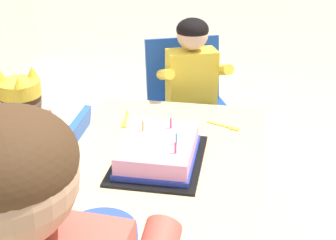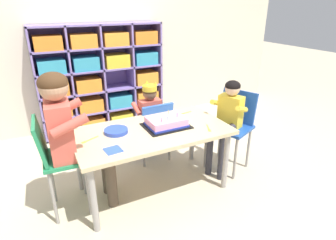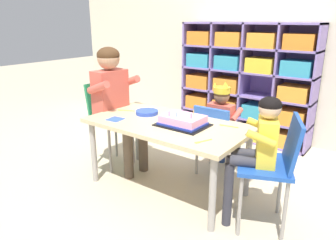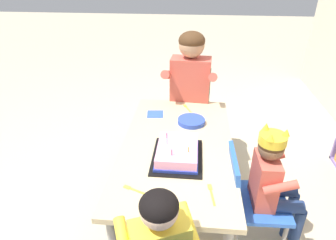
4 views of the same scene
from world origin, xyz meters
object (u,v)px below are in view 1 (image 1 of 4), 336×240
fork_near_cake_tray (225,126)px  birthday_cake_on_tray (159,152)px  classroom_chair_blue (51,187)px  child_with_crown (18,153)px  classroom_chair_guest_side (187,104)px  guest_at_table_side (194,92)px  fork_by_napkin (125,120)px  paper_plate_stack (100,234)px  activity_table (153,200)px

fork_near_cake_tray → birthday_cake_on_tray: bearing=78.1°
classroom_chair_blue → child_with_crown: child_with_crown is taller
classroom_chair_guest_side → fork_near_cake_tray: size_ratio=5.94×
birthday_cake_on_tray → guest_at_table_side: bearing=-4.1°
guest_at_table_side → fork_by_napkin: bearing=-148.1°
classroom_chair_blue → classroom_chair_guest_side: bearing=145.4°
fork_near_cake_tray → child_with_crown: bearing=39.6°
classroom_chair_guest_side → guest_at_table_side: guest_at_table_side is taller
classroom_chair_blue → classroom_chair_guest_side: classroom_chair_guest_side is taller
child_with_crown → paper_plate_stack: bearing=42.9°
activity_table → classroom_chair_blue: size_ratio=1.94×
classroom_chair_blue → paper_plate_stack: 0.61m
fork_by_napkin → classroom_chair_blue: bearing=124.1°
classroom_chair_blue → fork_by_napkin: classroom_chair_blue is taller
classroom_chair_guest_side → fork_near_cake_tray: 0.46m
guest_at_table_side → classroom_chair_blue: bearing=-153.6°
activity_table → paper_plate_stack: size_ratio=6.66×
guest_at_table_side → paper_plate_stack: guest_at_table_side is taller
child_with_crown → paper_plate_stack: (-0.46, -0.45, 0.07)m
guest_at_table_side → birthday_cake_on_tray: bearing=-116.8°
classroom_chair_blue → fork_by_napkin: size_ratio=4.39×
child_with_crown → paper_plate_stack: child_with_crown is taller
child_with_crown → fork_near_cake_tray: child_with_crown is taller
birthday_cake_on_tray → paper_plate_stack: 0.41m
guest_at_table_side → classroom_chair_guest_side: bearing=90.0°
child_with_crown → guest_at_table_side: size_ratio=0.93×
classroom_chair_blue → classroom_chair_guest_side: size_ratio=0.85×
classroom_chair_blue → guest_at_table_side: 0.72m
paper_plate_stack → fork_near_cake_tray: size_ratio=1.48×
paper_plate_stack → classroom_chair_blue: bearing=36.2°
birthday_cake_on_tray → activity_table: bearing=-176.4°
activity_table → classroom_chair_blue: classroom_chair_blue is taller
activity_table → guest_at_table_side: bearing=-2.7°
paper_plate_stack → fork_by_napkin: bearing=9.5°
classroom_chair_blue → fork_by_napkin: bearing=130.9°
classroom_chair_guest_side → birthday_cake_on_tray: bearing=-112.7°
activity_table → birthday_cake_on_tray: birthday_cake_on_tray is taller
classroom_chair_guest_side → activity_table: bearing=-112.1°
classroom_chair_blue → fork_near_cake_tray: classroom_chair_blue is taller
activity_table → fork_by_napkin: 0.45m
classroom_chair_guest_side → guest_at_table_side: 0.15m
activity_table → classroom_chair_blue: (0.20, 0.42, -0.13)m
classroom_chair_blue → birthday_cake_on_tray: birthday_cake_on_tray is taller
fork_near_cake_tray → fork_by_napkin: size_ratio=0.87×
classroom_chair_blue → paper_plate_stack: classroom_chair_blue is taller
activity_table → fork_by_napkin: size_ratio=8.51×
child_with_crown → birthday_cake_on_tray: size_ratio=2.23×
guest_at_table_side → child_with_crown: bearing=-159.7°
classroom_chair_guest_side → paper_plate_stack: classroom_chair_guest_side is taller
birthday_cake_on_tray → fork_by_napkin: size_ratio=2.51×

